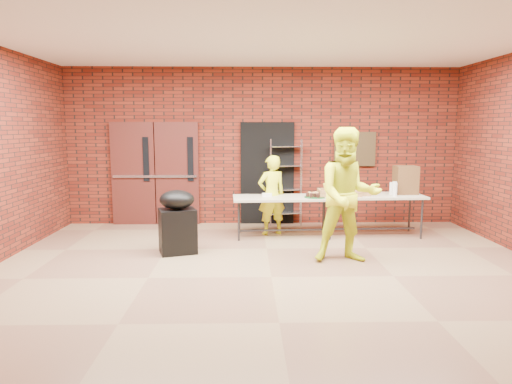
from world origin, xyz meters
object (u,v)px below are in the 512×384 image
at_px(wire_rack, 286,182).
at_px(volunteer_woman, 272,195).
at_px(volunteer_man, 348,195).
at_px(table_right, 372,198).
at_px(covered_grill, 177,222).
at_px(table_left, 283,200).
at_px(coffee_dispenser, 405,180).

height_order(wire_rack, volunteer_woman, wire_rack).
height_order(wire_rack, volunteer_man, volunteer_man).
xyz_separation_m(volunteer_woman, volunteer_man, (1.03, -1.76, 0.26)).
relative_size(wire_rack, table_right, 0.94).
height_order(covered_grill, volunteer_woman, volunteer_woman).
height_order(covered_grill, volunteer_man, volunteer_man).
distance_m(table_right, volunteer_man, 1.86).
bearing_deg(table_left, wire_rack, 79.51).
xyz_separation_m(coffee_dispenser, covered_grill, (-4.06, -1.23, -0.52)).
bearing_deg(volunteer_man, volunteer_woman, 119.36).
height_order(table_left, volunteer_man, volunteer_man).
xyz_separation_m(wire_rack, covered_grill, (-1.91, -2.08, -0.37)).
distance_m(table_left, table_right, 1.66).
distance_m(wire_rack, table_left, 1.06).
distance_m(table_right, volunteer_woman, 1.85).
bearing_deg(table_left, covered_grill, -151.76).
bearing_deg(table_right, covered_grill, -163.31).
bearing_deg(coffee_dispenser, table_left, -175.72).
bearing_deg(coffee_dispenser, volunteer_man, -129.87).
relative_size(wire_rack, coffee_dispenser, 3.36).
relative_size(table_left, covered_grill, 1.81).
relative_size(volunteer_woman, volunteer_man, 0.74).
distance_m(volunteer_woman, volunteer_man, 2.06).
bearing_deg(table_right, table_left, -179.13).
bearing_deg(covered_grill, table_left, 13.40).
height_order(coffee_dispenser, volunteer_man, volunteer_man).
relative_size(table_right, volunteer_woman, 1.26).
relative_size(wire_rack, covered_grill, 1.73).
xyz_separation_m(table_right, volunteer_woman, (-1.85, 0.12, 0.04)).
xyz_separation_m(wire_rack, table_left, (-0.14, -1.03, -0.20)).
height_order(table_right, covered_grill, covered_grill).
xyz_separation_m(table_right, coffee_dispenser, (0.65, 0.11, 0.32)).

